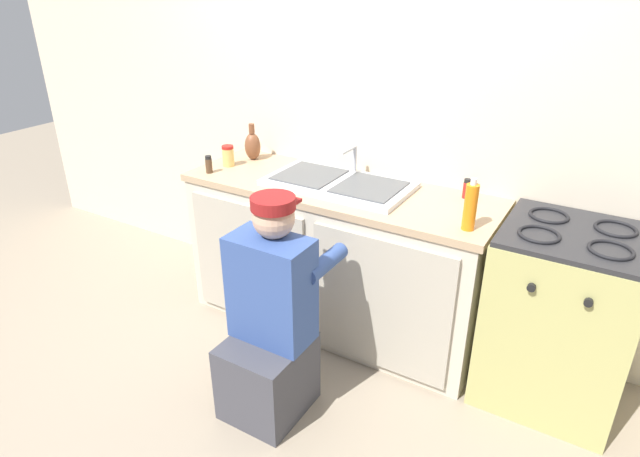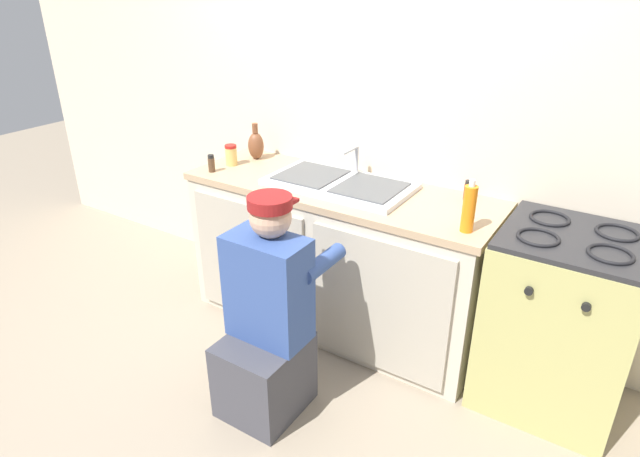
{
  "view_description": "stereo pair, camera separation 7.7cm",
  "coord_description": "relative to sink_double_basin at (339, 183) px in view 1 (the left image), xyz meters",
  "views": [
    {
      "loc": [
        1.35,
        -2.15,
        1.97
      ],
      "look_at": [
        0.0,
        0.1,
        0.72
      ],
      "focal_mm": 30.0,
      "sensor_mm": 36.0,
      "label": 1
    },
    {
      "loc": [
        1.41,
        -2.11,
        1.97
      ],
      "look_at": [
        0.0,
        0.1,
        0.72
      ],
      "focal_mm": 30.0,
      "sensor_mm": 36.0,
      "label": 2
    }
  ],
  "objects": [
    {
      "name": "ground_plane",
      "position": [
        0.0,
        -0.3,
        -0.92
      ],
      "size": [
        12.0,
        12.0,
        0.0
      ],
      "primitive_type": "plane",
      "color": "gray"
    },
    {
      "name": "back_wall",
      "position": [
        0.0,
        0.35,
        0.33
      ],
      "size": [
        6.0,
        0.1,
        2.5
      ],
      "primitive_type": "cube",
      "color": "beige",
      "rests_on": "ground_plane"
    },
    {
      "name": "counter_cabinet",
      "position": [
        0.0,
        -0.01,
        -0.49
      ],
      "size": [
        1.76,
        0.62,
        0.86
      ],
      "color": "beige",
      "rests_on": "ground_plane"
    },
    {
      "name": "countertop",
      "position": [
        0.0,
        -0.0,
        -0.04
      ],
      "size": [
        1.8,
        0.62,
        0.04
      ],
      "primitive_type": "cube",
      "color": "tan",
      "rests_on": "counter_cabinet"
    },
    {
      "name": "sink_double_basin",
      "position": [
        0.0,
        0.0,
        0.0
      ],
      "size": [
        0.8,
        0.44,
        0.19
      ],
      "color": "silver",
      "rests_on": "countertop"
    },
    {
      "name": "stove_range",
      "position": [
        1.23,
        -0.0,
        -0.46
      ],
      "size": [
        0.64,
        0.62,
        0.93
      ],
      "color": "tan",
      "rests_on": "ground_plane"
    },
    {
      "name": "plumber_person",
      "position": [
        0.08,
        -0.79,
        -0.46
      ],
      "size": [
        0.42,
        0.61,
        1.1
      ],
      "color": "#3F3F47",
      "rests_on": "ground_plane"
    },
    {
      "name": "spice_bottle_pepper",
      "position": [
        -0.77,
        -0.2,
        0.03
      ],
      "size": [
        0.04,
        0.04,
        0.1
      ],
      "color": "#513823",
      "rests_on": "countertop"
    },
    {
      "name": "condiment_jar",
      "position": [
        -0.75,
        -0.04,
        0.05
      ],
      "size": [
        0.07,
        0.07,
        0.13
      ],
      "color": "#DBB760",
      "rests_on": "countertop"
    },
    {
      "name": "soap_bottle_orange",
      "position": [
        0.78,
        -0.18,
        0.09
      ],
      "size": [
        0.06,
        0.06,
        0.25
      ],
      "color": "orange",
      "rests_on": "countertop"
    },
    {
      "name": "vase_decorative",
      "position": [
        -0.7,
        0.14,
        0.07
      ],
      "size": [
        0.1,
        0.1,
        0.23
      ],
      "color": "brown",
      "rests_on": "countertop"
    },
    {
      "name": "spice_bottle_red",
      "position": [
        0.66,
        0.2,
        0.03
      ],
      "size": [
        0.04,
        0.04,
        0.1
      ],
      "color": "red",
      "rests_on": "countertop"
    }
  ]
}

